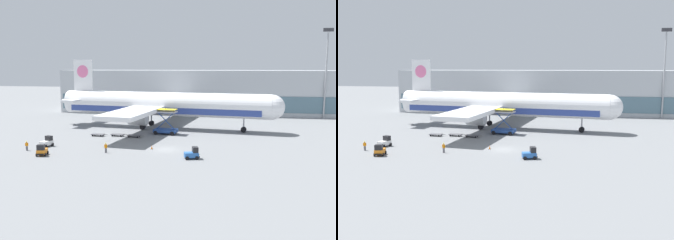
# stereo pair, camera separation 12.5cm
# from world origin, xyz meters

# --- Properties ---
(ground_plane) EXTENTS (400.00, 400.00, 0.00)m
(ground_plane) POSITION_xyz_m (0.00, 0.00, 0.00)
(ground_plane) COLOR slate
(terminal_building) EXTENTS (90.00, 18.20, 14.00)m
(terminal_building) POSITION_xyz_m (-0.43, 58.60, 6.99)
(terminal_building) COLOR #B2B7BC
(terminal_building) RESTS_ON ground_plane
(light_mast) EXTENTS (2.80, 0.50, 26.11)m
(light_mast) POSITION_xyz_m (37.76, 49.18, 14.93)
(light_mast) COLOR #9EA0A5
(light_mast) RESTS_ON ground_plane
(airplane_main) EXTENTS (58.00, 48.59, 17.00)m
(airplane_main) POSITION_xyz_m (-6.09, 23.63, 5.84)
(airplane_main) COLOR white
(airplane_main) RESTS_ON ground_plane
(scissor_lift_loader) EXTENTS (5.50, 3.87, 5.70)m
(scissor_lift_loader) POSITION_xyz_m (-3.11, 15.84, 2.15)
(scissor_lift_loader) COLOR #284C99
(scissor_lift_loader) RESTS_ON ground_plane
(baggage_tug_foreground) EXTENTS (2.11, 2.70, 2.00)m
(baggage_tug_foreground) POSITION_xyz_m (-20.16, -8.52, 0.88)
(baggage_tug_foreground) COLOR orange
(baggage_tug_foreground) RESTS_ON ground_plane
(baggage_tug_mid) EXTENTS (2.75, 2.23, 2.00)m
(baggage_tug_mid) POSITION_xyz_m (5.64, -6.07, 0.88)
(baggage_tug_mid) COLOR #2D66B7
(baggage_tug_mid) RESTS_ON ground_plane
(baggage_tug_far) EXTENTS (2.31, 2.77, 2.00)m
(baggage_tug_far) POSITION_xyz_m (-22.96, -1.48, 0.88)
(baggage_tug_far) COLOR silver
(baggage_tug_far) RESTS_ON ground_plane
(baggage_dolly_lead) EXTENTS (3.74, 1.68, 0.48)m
(baggage_dolly_lead) POSITION_xyz_m (-17.37, 10.62, 0.39)
(baggage_dolly_lead) COLOR #56565B
(baggage_dolly_lead) RESTS_ON ground_plane
(baggage_dolly_second) EXTENTS (3.74, 1.68, 0.48)m
(baggage_dolly_second) POSITION_xyz_m (-13.05, 11.34, 0.39)
(baggage_dolly_second) COLOR #56565B
(baggage_dolly_second) RESTS_ON ground_plane
(baggage_dolly_third) EXTENTS (3.74, 1.68, 0.48)m
(baggage_dolly_third) POSITION_xyz_m (-9.08, 10.63, 0.39)
(baggage_dolly_third) COLOR #56565B
(baggage_dolly_third) RESTS_ON ground_plane
(ground_crew_near) EXTENTS (0.54, 0.34, 1.73)m
(ground_crew_near) POSITION_xyz_m (-24.85, -5.44, 1.01)
(ground_crew_near) COLOR black
(ground_crew_near) RESTS_ON ground_plane
(ground_crew_far) EXTENTS (0.57, 0.23, 1.80)m
(ground_crew_far) POSITION_xyz_m (-10.01, -4.53, 1.07)
(ground_crew_far) COLOR black
(ground_crew_far) RESTS_ON ground_plane
(traffic_cone_near) EXTENTS (0.40, 0.40, 0.58)m
(traffic_cone_near) POSITION_xyz_m (6.28, -2.89, 0.28)
(traffic_cone_near) COLOR black
(traffic_cone_near) RESTS_ON ground_plane
(traffic_cone_far) EXTENTS (0.40, 0.40, 0.73)m
(traffic_cone_far) POSITION_xyz_m (-2.66, -0.10, 0.36)
(traffic_cone_far) COLOR black
(traffic_cone_far) RESTS_ON ground_plane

